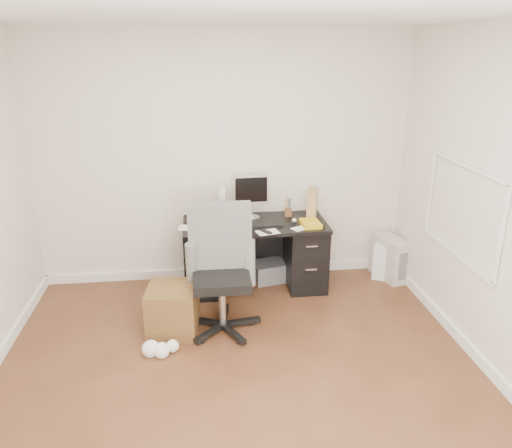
{
  "coord_description": "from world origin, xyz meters",
  "views": [
    {
      "loc": [
        -0.27,
        -3.26,
        2.5
      ],
      "look_at": [
        0.26,
        1.2,
        0.9
      ],
      "focal_mm": 35.0,
      "sensor_mm": 36.0,
      "label": 1
    }
  ],
  "objects_px": {
    "pc_tower": "(390,258)",
    "wicker_basket": "(173,309)",
    "keyboard": "(260,225)",
    "lcd_monitor": "(251,197)",
    "office_chair": "(222,272)",
    "desk": "(255,253)"
  },
  "relations": [
    {
      "from": "keyboard",
      "to": "wicker_basket",
      "type": "height_order",
      "value": "keyboard"
    },
    {
      "from": "keyboard",
      "to": "pc_tower",
      "type": "xyz_separation_m",
      "value": [
        1.5,
        0.17,
        -0.52
      ]
    },
    {
      "from": "desk",
      "to": "office_chair",
      "type": "xyz_separation_m",
      "value": [
        -0.4,
        -0.83,
        0.19
      ]
    },
    {
      "from": "office_chair",
      "to": "pc_tower",
      "type": "relative_size",
      "value": 2.44
    },
    {
      "from": "office_chair",
      "to": "wicker_basket",
      "type": "relative_size",
      "value": 2.65
    },
    {
      "from": "office_chair",
      "to": "lcd_monitor",
      "type": "bearing_deg",
      "value": 69.34
    },
    {
      "from": "desk",
      "to": "wicker_basket",
      "type": "xyz_separation_m",
      "value": [
        -0.85,
        -0.8,
        -0.18
      ]
    },
    {
      "from": "keyboard",
      "to": "wicker_basket",
      "type": "distance_m",
      "value": 1.26
    },
    {
      "from": "lcd_monitor",
      "to": "wicker_basket",
      "type": "height_order",
      "value": "lcd_monitor"
    },
    {
      "from": "desk",
      "to": "lcd_monitor",
      "type": "distance_m",
      "value": 0.61
    },
    {
      "from": "keyboard",
      "to": "pc_tower",
      "type": "bearing_deg",
      "value": 0.46
    },
    {
      "from": "desk",
      "to": "pc_tower",
      "type": "height_order",
      "value": "desk"
    },
    {
      "from": "wicker_basket",
      "to": "office_chair",
      "type": "bearing_deg",
      "value": -3.4
    },
    {
      "from": "desk",
      "to": "lcd_monitor",
      "type": "xyz_separation_m",
      "value": [
        -0.02,
        0.14,
        0.59
      ]
    },
    {
      "from": "office_chair",
      "to": "pc_tower",
      "type": "distance_m",
      "value": 2.16
    },
    {
      "from": "keyboard",
      "to": "office_chair",
      "type": "xyz_separation_m",
      "value": [
        -0.44,
        -0.72,
        -0.18
      ]
    },
    {
      "from": "lcd_monitor",
      "to": "office_chair",
      "type": "relative_size",
      "value": 0.42
    },
    {
      "from": "office_chair",
      "to": "wicker_basket",
      "type": "bearing_deg",
      "value": 176.88
    },
    {
      "from": "desk",
      "to": "keyboard",
      "type": "height_order",
      "value": "keyboard"
    },
    {
      "from": "pc_tower",
      "to": "wicker_basket",
      "type": "bearing_deg",
      "value": -174.73
    },
    {
      "from": "lcd_monitor",
      "to": "office_chair",
      "type": "bearing_deg",
      "value": -113.93
    },
    {
      "from": "keyboard",
      "to": "office_chair",
      "type": "relative_size",
      "value": 0.39
    }
  ]
}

